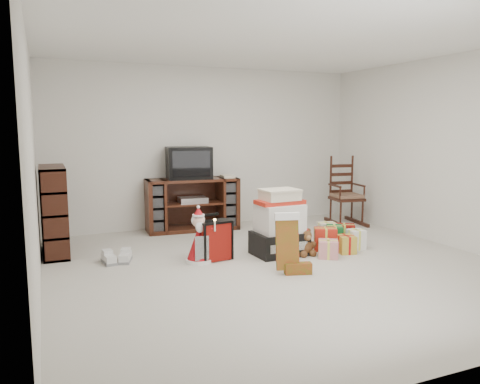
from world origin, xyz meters
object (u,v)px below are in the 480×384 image
Objects in this scene: crt_television at (189,163)px; teddy_bear at (305,244)px; red_suitcase at (215,240)px; santa_figurine at (266,231)px; mrs_claus_figurine at (199,241)px; gift_cluster at (336,239)px; gift_pile at (279,227)px; sneaker_pair at (117,258)px; tv_stand at (192,204)px; rocking_chair at (345,200)px; bookshelf at (54,212)px.

teddy_bear is at bearing -57.67° from crt_television.
red_suitcase reaches higher than santa_figurine.
mrs_claus_figurine reaches higher than gift_cluster.
crt_television reaches higher than santa_figurine.
gift_pile is 1.98m from sneaker_pair.
sneaker_pair is at bearing 164.36° from gift_pile.
mrs_claus_figurine is at bearing -19.33° from sneaker_pair.
tv_stand reaches higher than gift_cluster.
gift_pile reaches higher than santa_figurine.
mrs_claus_figurine is (-2.89, -1.21, -0.14)m from rocking_chair.
bookshelf reaches higher than red_suitcase.
mrs_claus_figurine is 0.64× the size of gift_cluster.
santa_figurine reaches higher than teddy_bear.
rocking_chair is 1.43× the size of gift_pile.
red_suitcase is 1.89m from crt_television.
bookshelf is at bearing -170.40° from rocking_chair.
crt_television is (-2.48, 0.50, 0.64)m from rocking_chair.
bookshelf is at bearing 153.14° from gift_pile.
teddy_bear is 0.56m from gift_cluster.
teddy_bear reaches higher than sneaker_pair.
bookshelf is 2.05m from red_suitcase.
bookshelf is (-1.98, -0.64, 0.13)m from tv_stand.
red_suitcase is (-0.82, 0.07, -0.11)m from gift_pile.
santa_figurine is at bearing 12.59° from red_suitcase.
teddy_bear is 0.60× the size of santa_figurine.
santa_figurine is 1.47× the size of sneaker_pair.
santa_figurine is 0.77× the size of crt_television.
tv_stand is 0.64m from crt_television.
bookshelf is 1.88m from mrs_claus_figurine.
tv_stand is 1.30× the size of bookshelf.
gift_pile is at bearing -10.03° from sneaker_pair.
gift_cluster is (2.73, -0.45, 0.07)m from sneaker_pair.
crt_television is (-0.04, 0.01, 0.64)m from tv_stand.
sneaker_pair is 0.36× the size of gift_cluster.
bookshelf is 3.34× the size of teddy_bear.
gift_pile is at bearing -63.43° from crt_television.
teddy_bear is (0.28, -0.15, -0.21)m from gift_pile.
red_suitcase is 0.54× the size of gift_cluster.
tv_stand is at bearing 113.88° from teddy_bear.
rocking_chair is 3.08× the size of sneaker_pair.
bookshelf is 2.80m from gift_pile.
crt_television is (-0.63, 1.37, 0.82)m from santa_figurine.
red_suitcase is at bearing 176.72° from gift_cluster.
red_suitcase is 0.85× the size of mrs_claus_figurine.
tv_stand is 2.60× the size of santa_figurine.
rocking_chair is 1.74× the size of mrs_claus_figurine.
bookshelf is at bearing 139.12° from red_suitcase.
gift_cluster is at bearing -121.19° from rocking_chair.
gift_pile is 0.43m from santa_figurine.
teddy_bear is 0.50× the size of mrs_claus_figurine.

